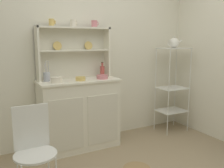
{
  "coord_description": "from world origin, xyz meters",
  "views": [
    {
      "loc": [
        -1.33,
        -1.57,
        1.4
      ],
      "look_at": [
        0.11,
        1.12,
        0.86
      ],
      "focal_mm": 39.78,
      "sensor_mm": 36.0,
      "label": 1
    }
  ],
  "objects_px": {
    "hutch_shelf_unit": "(73,49)",
    "bakers_rack": "(173,82)",
    "jam_bottle": "(102,71)",
    "porcelain_teapot": "(174,43)",
    "bowl_mixing_large": "(57,80)",
    "wire_chair": "(34,145)",
    "utensil_jar": "(47,76)",
    "hutch_cabinet": "(79,113)",
    "cup_gold_0": "(52,22)"
  },
  "relations": [
    {
      "from": "cup_gold_0",
      "to": "bowl_mixing_large",
      "type": "relative_size",
      "value": 0.66
    },
    {
      "from": "wire_chair",
      "to": "porcelain_teapot",
      "type": "height_order",
      "value": "porcelain_teapot"
    },
    {
      "from": "wire_chair",
      "to": "bowl_mixing_large",
      "type": "height_order",
      "value": "bowl_mixing_large"
    },
    {
      "from": "wire_chair",
      "to": "utensil_jar",
      "type": "distance_m",
      "value": 1.09
    },
    {
      "from": "hutch_shelf_unit",
      "to": "bowl_mixing_large",
      "type": "distance_m",
      "value": 0.52
    },
    {
      "from": "hutch_cabinet",
      "to": "jam_bottle",
      "type": "xyz_separation_m",
      "value": [
        0.38,
        0.09,
        0.52
      ]
    },
    {
      "from": "hutch_cabinet",
      "to": "bakers_rack",
      "type": "distance_m",
      "value": 1.52
    },
    {
      "from": "bowl_mixing_large",
      "to": "utensil_jar",
      "type": "distance_m",
      "value": 0.17
    },
    {
      "from": "hutch_cabinet",
      "to": "jam_bottle",
      "type": "distance_m",
      "value": 0.65
    },
    {
      "from": "jam_bottle",
      "to": "porcelain_teapot",
      "type": "height_order",
      "value": "porcelain_teapot"
    },
    {
      "from": "cup_gold_0",
      "to": "utensil_jar",
      "type": "height_order",
      "value": "cup_gold_0"
    },
    {
      "from": "hutch_cabinet",
      "to": "hutch_shelf_unit",
      "type": "xyz_separation_m",
      "value": [
        0.0,
        0.16,
        0.83
      ]
    },
    {
      "from": "utensil_jar",
      "to": "hutch_cabinet",
      "type": "bearing_deg",
      "value": -11.49
    },
    {
      "from": "utensil_jar",
      "to": "porcelain_teapot",
      "type": "bearing_deg",
      "value": -4.78
    },
    {
      "from": "porcelain_teapot",
      "to": "cup_gold_0",
      "type": "bearing_deg",
      "value": 173.5
    },
    {
      "from": "bakers_rack",
      "to": "cup_gold_0",
      "type": "bearing_deg",
      "value": 173.51
    },
    {
      "from": "wire_chair",
      "to": "porcelain_teapot",
      "type": "xyz_separation_m",
      "value": [
        2.23,
        0.77,
        0.85
      ]
    },
    {
      "from": "bowl_mixing_large",
      "to": "hutch_shelf_unit",
      "type": "bearing_deg",
      "value": 38.29
    },
    {
      "from": "bakers_rack",
      "to": "hutch_shelf_unit",
      "type": "bearing_deg",
      "value": 170.77
    },
    {
      "from": "hutch_shelf_unit",
      "to": "cup_gold_0",
      "type": "xyz_separation_m",
      "value": [
        -0.28,
        -0.04,
        0.32
      ]
    },
    {
      "from": "wire_chair",
      "to": "cup_gold_0",
      "type": "relative_size",
      "value": 9.84
    },
    {
      "from": "wire_chair",
      "to": "cup_gold_0",
      "type": "height_order",
      "value": "cup_gold_0"
    },
    {
      "from": "hutch_shelf_unit",
      "to": "bakers_rack",
      "type": "relative_size",
      "value": 0.74
    },
    {
      "from": "cup_gold_0",
      "to": "utensil_jar",
      "type": "relative_size",
      "value": 0.34
    },
    {
      "from": "wire_chair",
      "to": "hutch_shelf_unit",
      "type": "bearing_deg",
      "value": 74.88
    },
    {
      "from": "bowl_mixing_large",
      "to": "utensil_jar",
      "type": "relative_size",
      "value": 0.52
    },
    {
      "from": "bakers_rack",
      "to": "porcelain_teapot",
      "type": "xyz_separation_m",
      "value": [
        -0.0,
        0.0,
        0.59
      ]
    },
    {
      "from": "utensil_jar",
      "to": "jam_bottle",
      "type": "bearing_deg",
      "value": 0.7
    },
    {
      "from": "hutch_shelf_unit",
      "to": "wire_chair",
      "type": "bearing_deg",
      "value": -125.93
    },
    {
      "from": "bakers_rack",
      "to": "cup_gold_0",
      "type": "distance_m",
      "value": 1.97
    },
    {
      "from": "jam_bottle",
      "to": "hutch_shelf_unit",
      "type": "bearing_deg",
      "value": 168.56
    },
    {
      "from": "utensil_jar",
      "to": "porcelain_teapot",
      "type": "distance_m",
      "value": 1.92
    },
    {
      "from": "bakers_rack",
      "to": "jam_bottle",
      "type": "distance_m",
      "value": 1.14
    },
    {
      "from": "hutch_cabinet",
      "to": "jam_bottle",
      "type": "bearing_deg",
      "value": 12.82
    },
    {
      "from": "hutch_shelf_unit",
      "to": "jam_bottle",
      "type": "xyz_separation_m",
      "value": [
        0.38,
        -0.08,
        -0.31
      ]
    },
    {
      "from": "jam_bottle",
      "to": "utensil_jar",
      "type": "distance_m",
      "value": 0.76
    },
    {
      "from": "utensil_jar",
      "to": "wire_chair",
      "type": "bearing_deg",
      "value": -111.01
    },
    {
      "from": "jam_bottle",
      "to": "hutch_cabinet",
      "type": "bearing_deg",
      "value": -167.18
    },
    {
      "from": "hutch_shelf_unit",
      "to": "bowl_mixing_large",
      "type": "xyz_separation_m",
      "value": [
        -0.3,
        -0.24,
        -0.36
      ]
    },
    {
      "from": "cup_gold_0",
      "to": "bowl_mixing_large",
      "type": "height_order",
      "value": "cup_gold_0"
    },
    {
      "from": "bowl_mixing_large",
      "to": "cup_gold_0",
      "type": "bearing_deg",
      "value": 84.39
    },
    {
      "from": "bowl_mixing_large",
      "to": "bakers_rack",
      "type": "bearing_deg",
      "value": -0.19
    },
    {
      "from": "hutch_shelf_unit",
      "to": "porcelain_teapot",
      "type": "height_order",
      "value": "hutch_shelf_unit"
    },
    {
      "from": "utensil_jar",
      "to": "porcelain_teapot",
      "type": "xyz_separation_m",
      "value": [
        1.87,
        -0.16,
        0.4
      ]
    },
    {
      "from": "hutch_cabinet",
      "to": "cup_gold_0",
      "type": "relative_size",
      "value": 11.9
    },
    {
      "from": "bakers_rack",
      "to": "porcelain_teapot",
      "type": "bearing_deg",
      "value": 180.0
    },
    {
      "from": "hutch_shelf_unit",
      "to": "bakers_rack",
      "type": "xyz_separation_m",
      "value": [
        1.49,
        -0.24,
        -0.52
      ]
    },
    {
      "from": "hutch_cabinet",
      "to": "porcelain_teapot",
      "type": "xyz_separation_m",
      "value": [
        1.49,
        -0.08,
        0.9
      ]
    },
    {
      "from": "bakers_rack",
      "to": "hutch_cabinet",
      "type": "bearing_deg",
      "value": 176.96
    },
    {
      "from": "porcelain_teapot",
      "to": "bakers_rack",
      "type": "bearing_deg",
      "value": 0.0
    }
  ]
}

